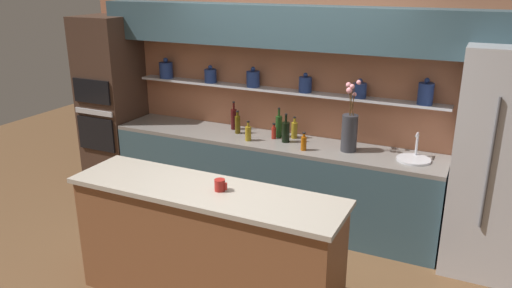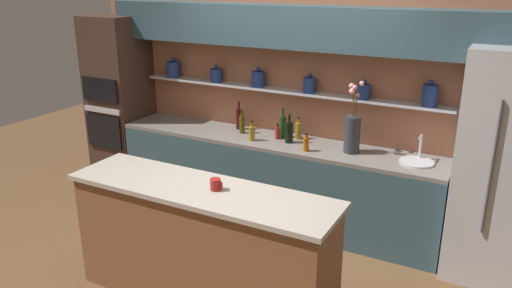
% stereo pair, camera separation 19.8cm
% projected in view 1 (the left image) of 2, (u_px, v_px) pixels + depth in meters
% --- Properties ---
extents(ground_plane, '(12.00, 12.00, 0.00)m').
position_uv_depth(ground_plane, '(229.00, 278.00, 4.49)').
color(ground_plane, brown).
extents(back_wall_unit, '(5.20, 0.44, 2.60)m').
position_uv_depth(back_wall_unit, '(295.00, 77.00, 5.29)').
color(back_wall_unit, '#A86647').
rests_on(back_wall_unit, ground_plane).
extents(back_counter_unit, '(3.61, 0.62, 0.92)m').
position_uv_depth(back_counter_unit, '(270.00, 179.00, 5.46)').
color(back_counter_unit, '#334C56').
rests_on(back_counter_unit, ground_plane).
extents(island_counter, '(2.23, 0.61, 1.02)m').
position_uv_depth(island_counter, '(206.00, 247.00, 4.01)').
color(island_counter, brown).
rests_on(island_counter, ground_plane).
extents(refrigerator, '(0.93, 0.73, 2.05)m').
position_uv_depth(refrigerator, '(510.00, 165.00, 4.31)').
color(refrigerator, '#B7B7BC').
rests_on(refrigerator, ground_plane).
extents(oven_tower, '(0.63, 0.64, 2.13)m').
position_uv_depth(oven_tower, '(112.00, 105.00, 6.13)').
color(oven_tower, '#3D281E').
rests_on(oven_tower, ground_plane).
extents(flower_vase, '(0.16, 0.19, 0.72)m').
position_uv_depth(flower_vase, '(349.00, 130.00, 4.90)').
color(flower_vase, '#2D2D33').
rests_on(flower_vase, back_counter_unit).
extents(sink_fixture, '(0.32, 0.32, 0.25)m').
position_uv_depth(sink_fixture, '(414.00, 158.00, 4.71)').
color(sink_fixture, '#B7B7BC').
rests_on(sink_fixture, back_counter_unit).
extents(bottle_sauce_0, '(0.05, 0.05, 0.17)m').
position_uv_depth(bottle_sauce_0, '(274.00, 132.00, 5.32)').
color(bottle_sauce_0, maroon).
rests_on(bottle_sauce_0, back_counter_unit).
extents(bottle_wine_1, '(0.07, 0.07, 0.32)m').
position_uv_depth(bottle_wine_1, '(234.00, 119.00, 5.63)').
color(bottle_wine_1, '#380C0C').
rests_on(bottle_wine_1, back_counter_unit).
extents(bottle_wine_2, '(0.08, 0.08, 0.31)m').
position_uv_depth(bottle_wine_2, '(286.00, 132.00, 5.19)').
color(bottle_wine_2, black).
rests_on(bottle_wine_2, back_counter_unit).
extents(bottle_sauce_3, '(0.06, 0.06, 0.19)m').
position_uv_depth(bottle_sauce_3, '(304.00, 143.00, 4.96)').
color(bottle_sauce_3, '#9E4C0A').
rests_on(bottle_sauce_3, back_counter_unit).
extents(bottle_oil_4, '(0.06, 0.06, 0.26)m').
position_uv_depth(bottle_oil_4, '(238.00, 124.00, 5.48)').
color(bottle_oil_4, '#47380A').
rests_on(bottle_oil_4, back_counter_unit).
extents(bottle_oil_5, '(0.07, 0.07, 0.24)m').
position_uv_depth(bottle_oil_5, '(294.00, 130.00, 5.33)').
color(bottle_oil_5, olive).
rests_on(bottle_oil_5, back_counter_unit).
extents(bottle_oil_6, '(0.07, 0.07, 0.22)m').
position_uv_depth(bottle_oil_6, '(248.00, 133.00, 5.25)').
color(bottle_oil_6, olive).
rests_on(bottle_oil_6, back_counter_unit).
extents(bottle_wine_7, '(0.07, 0.07, 0.32)m').
position_uv_depth(bottle_wine_7, '(279.00, 126.00, 5.36)').
color(bottle_wine_7, '#193814').
rests_on(bottle_wine_7, back_counter_unit).
extents(coffee_mug, '(0.10, 0.08, 0.09)m').
position_uv_depth(coffee_mug, '(220.00, 185.00, 3.80)').
color(coffee_mug, maroon).
rests_on(coffee_mug, island_counter).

